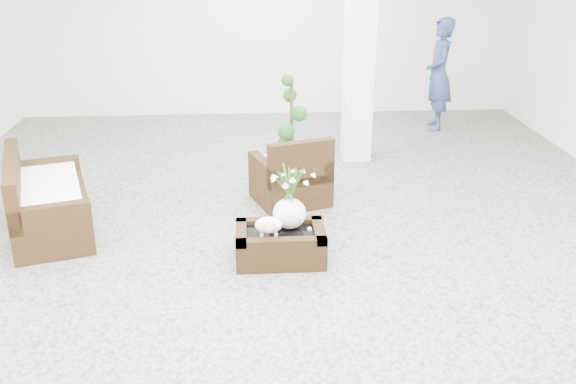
{
  "coord_description": "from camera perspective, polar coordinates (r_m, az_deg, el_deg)",
  "views": [
    {
      "loc": [
        -0.4,
        -6.29,
        3.08
      ],
      "look_at": [
        0.0,
        -0.1,
        0.62
      ],
      "focal_mm": 40.08,
      "sensor_mm": 36.0,
      "label": 1
    }
  ],
  "objects": [
    {
      "name": "column",
      "position": [
        9.32,
        6.38,
        13.32
      ],
      "size": [
        0.4,
        0.4,
        3.5
      ],
      "primitive_type": "cube",
      "color": "white",
      "rests_on": "ground"
    },
    {
      "name": "topiary",
      "position": [
        8.5,
        0.31,
        5.51
      ],
      "size": [
        0.38,
        0.38,
        1.44
      ],
      "primitive_type": null,
      "color": "#174415",
      "rests_on": "ground"
    },
    {
      "name": "ground",
      "position": [
        7.01,
        -0.05,
        -4.41
      ],
      "size": [
        11.0,
        11.0,
        0.0
      ],
      "primitive_type": "plane",
      "color": "gray",
      "rests_on": "ground"
    },
    {
      "name": "tealight",
      "position": [
        6.54,
        1.93,
        -3.28
      ],
      "size": [
        0.04,
        0.04,
        0.03
      ],
      "primitive_type": "cylinder",
      "color": "white",
      "rests_on": "coffee_table"
    },
    {
      "name": "armchair",
      "position": [
        7.9,
        0.2,
        2.11
      ],
      "size": [
        1.03,
        1.01,
        0.87
      ],
      "primitive_type": "cube",
      "rotation": [
        0.0,
        0.0,
        3.47
      ],
      "color": "#34230F",
      "rests_on": "ground"
    },
    {
      "name": "planter_narcissus",
      "position": [
        6.44,
        0.13,
        0.08
      ],
      "size": [
        0.44,
        0.44,
        0.8
      ],
      "primitive_type": null,
      "color": "white",
      "rests_on": "coffee_table"
    },
    {
      "name": "loveseat",
      "position": [
        7.59,
        -20.51,
        -0.11
      ],
      "size": [
        1.25,
        1.82,
        0.89
      ],
      "primitive_type": "cube",
      "rotation": [
        0.0,
        0.0,
        1.87
      ],
      "color": "#34230F",
      "rests_on": "ground"
    },
    {
      "name": "shopper",
      "position": [
        11.27,
        13.24,
        10.13
      ],
      "size": [
        0.52,
        0.73,
        1.87
      ],
      "primitive_type": "imported",
      "rotation": [
        0.0,
        0.0,
        -1.68
      ],
      "color": "navy",
      "rests_on": "ground"
    },
    {
      "name": "sheep_figurine",
      "position": [
        6.36,
        -1.73,
        -3.1
      ],
      "size": [
        0.28,
        0.23,
        0.21
      ],
      "primitive_type": "ellipsoid",
      "color": "white",
      "rests_on": "coffee_table"
    },
    {
      "name": "coffee_table",
      "position": [
        6.57,
        -0.69,
        -4.78
      ],
      "size": [
        0.9,
        0.6,
        0.31
      ],
      "primitive_type": "cube",
      "color": "#34230F",
      "rests_on": "ground"
    }
  ]
}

